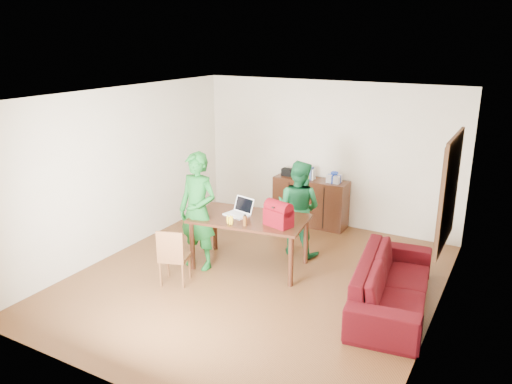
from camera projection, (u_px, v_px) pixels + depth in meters
The scene contains 10 objects.
room at pixel (261, 193), 7.12m from camera, with size 5.20×5.70×2.90m.
table at pixel (250, 224), 7.63m from camera, with size 1.86×1.22×0.81m.
chair at pixel (175, 267), 7.24m from camera, with size 0.49×0.48×0.86m.
person_near at pixel (198, 211), 7.57m from camera, with size 0.66×0.44×1.82m, color #13591C.
person_far at pixel (298, 208), 8.10m from camera, with size 0.77×0.60×1.58m, color #156131.
laptop at pixel (237, 213), 7.67m from camera, with size 0.42×0.33×0.26m.
bananas at pixel (230, 223), 7.30m from camera, with size 0.14×0.09×0.05m, color gold, non-canonical shape.
bottle at pixel (245, 220), 7.24m from camera, with size 0.06×0.06×0.17m, color brown.
red_bag at pixel (278, 216), 7.22m from camera, with size 0.41×0.23×0.30m, color maroon.
sofa at pixel (393, 283), 6.59m from camera, with size 2.26×0.88×0.66m, color #3D0710.
Camera 1 is at (3.25, -5.83, 3.45)m, focal length 35.00 mm.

